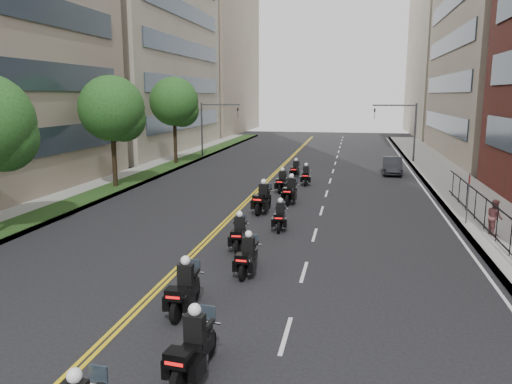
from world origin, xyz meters
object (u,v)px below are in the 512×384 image
(motorcycle_5, at_px, (280,217))
(motorcycle_8, at_px, (282,182))
(parked_sedan, at_px, (392,166))
(motorcycle_2, at_px, (185,291))
(motorcycle_6, at_px, (263,200))
(motorcycle_1, at_px, (193,350))
(pedestrian_b, at_px, (495,217))
(motorcycle_7, at_px, (291,192))
(motorcycle_3, at_px, (248,257))
(motorcycle_9, at_px, (306,176))
(motorcycle_4, at_px, (239,234))
(motorcycle_10, at_px, (296,170))

(motorcycle_5, bearing_deg, motorcycle_8, 94.30)
(motorcycle_5, relative_size, parked_sedan, 0.50)
(motorcycle_2, height_order, motorcycle_6, motorcycle_6)
(motorcycle_1, xyz_separation_m, pedestrian_b, (9.80, 13.61, 0.26))
(motorcycle_1, bearing_deg, parked_sedan, 84.02)
(motorcycle_7, xyz_separation_m, parked_sedan, (6.75, 12.71, -0.01))
(motorcycle_3, height_order, pedestrian_b, pedestrian_b)
(motorcycle_9, relative_size, parked_sedan, 0.51)
(motorcycle_3, bearing_deg, motorcycle_1, -85.69)
(motorcycle_2, relative_size, motorcycle_4, 1.07)
(motorcycle_4, distance_m, motorcycle_5, 3.58)
(motorcycle_4, xyz_separation_m, pedestrian_b, (10.95, 3.90, 0.32))
(motorcycle_8, bearing_deg, motorcycle_1, -84.49)
(motorcycle_9, bearing_deg, motorcycle_3, -93.94)
(motorcycle_7, relative_size, motorcycle_9, 1.13)
(motorcycle_8, xyz_separation_m, motorcycle_9, (1.32, 2.96, -0.02))
(motorcycle_2, bearing_deg, motorcycle_10, 89.85)
(motorcycle_1, xyz_separation_m, motorcycle_9, (0.14, 25.47, -0.07))
(motorcycle_2, bearing_deg, parked_sedan, 75.16)
(motorcycle_7, bearing_deg, motorcycle_8, 112.39)
(motorcycle_8, bearing_deg, motorcycle_7, -70.98)
(motorcycle_4, height_order, motorcycle_10, motorcycle_4)
(motorcycle_2, relative_size, motorcycle_8, 1.05)
(motorcycle_3, distance_m, motorcycle_8, 15.73)
(motorcycle_6, xyz_separation_m, parked_sedan, (7.95, 15.41, -0.05))
(motorcycle_6, bearing_deg, motorcycle_7, 72.70)
(motorcycle_9, bearing_deg, motorcycle_8, -116.94)
(motorcycle_5, bearing_deg, motorcycle_2, -101.66)
(motorcycle_6, bearing_deg, pedestrian_b, -6.94)
(motorcycle_6, xyz_separation_m, pedestrian_b, (11.15, -2.74, 0.22))
(motorcycle_8, relative_size, parked_sedan, 0.53)
(motorcycle_3, xyz_separation_m, pedestrian_b, (9.98, 6.79, 0.32))
(motorcycle_5, height_order, motorcycle_10, motorcycle_5)
(motorcycle_2, relative_size, parked_sedan, 0.56)
(motorcycle_5, xyz_separation_m, motorcycle_9, (0.05, 12.41, 0.01))
(motorcycle_8, distance_m, motorcycle_10, 5.88)
(motorcycle_2, distance_m, parked_sedan, 29.54)
(motorcycle_5, xyz_separation_m, pedestrian_b, (9.71, 0.54, 0.35))
(motorcycle_8, distance_m, pedestrian_b, 14.14)
(motorcycle_1, xyz_separation_m, motorcycle_2, (-1.34, 3.31, -0.01))
(motorcycle_1, relative_size, motorcycle_7, 0.99)
(motorcycle_8, relative_size, motorcycle_10, 1.06)
(pedestrian_b, bearing_deg, motorcycle_8, 41.17)
(motorcycle_3, xyz_separation_m, motorcycle_9, (0.32, 18.65, -0.01))
(motorcycle_8, bearing_deg, motorcycle_10, 90.27)
(motorcycle_4, xyz_separation_m, motorcycle_6, (-0.20, 6.64, 0.10))
(motorcycle_10, bearing_deg, motorcycle_3, -83.81)
(motorcycle_7, height_order, motorcycle_8, motorcycle_7)
(motorcycle_5, relative_size, motorcycle_6, 0.83)
(motorcycle_1, xyz_separation_m, motorcycle_5, (0.09, 13.07, -0.08))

